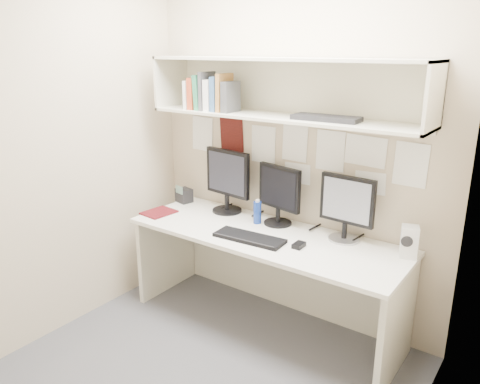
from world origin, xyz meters
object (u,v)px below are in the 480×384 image
Objects in this scene: desk at (265,280)px; speaker at (409,242)px; maroon_notebook at (159,212)px; monitor_left at (227,179)px; keyboard at (249,238)px; monitor_right at (347,205)px; monitor_center at (279,192)px; desk_phone at (184,195)px.

desk is 1.06m from speaker.
maroon_notebook is at bearing -171.30° from desk.
keyboard is (0.47, -0.38, -0.26)m from monitor_left.
monitor_center is at bearing -176.59° from monitor_right.
monitor_right reaches higher than speaker.
maroon_notebook reaches higher than desk.
monitor_center is 0.52m from monitor_right.
monitor_center is 0.97m from speaker.
monitor_center is at bearing 96.93° from desk.
monitor_center reaches higher than keyboard.
keyboard is 3.25× the size of desk_phone.
monitor_left is at bearing -176.58° from monitor_right.
monitor_left is 0.60m from maroon_notebook.
desk is 0.82m from monitor_right.
monitor_left is at bearing 17.51° from desk_phone.
speaker is 1.33× the size of desk_phone.
desk is at bearing 14.35° from maroon_notebook.
desk_phone is at bearing 155.00° from keyboard.
monitor_center is 0.44m from keyboard.
monitor_center is 2.89× the size of desk_phone.
desk is 1.05m from desk_phone.
desk_phone reaches higher than maroon_notebook.
keyboard is at bearing -99.92° from desk.
maroon_notebook is at bearing -132.31° from monitor_left.
maroon_notebook is at bearing -162.30° from monitor_right.
monitor_center is 0.93m from desk_phone.
monitor_center is 0.98× the size of monitor_right.
monitor_right is 1.47m from maroon_notebook.
keyboard is 1.03m from speaker.
desk is 4.05× the size of keyboard.
monitor_right is 2.21× the size of speaker.
monitor_center is 0.89× the size of keyboard.
monitor_left is 0.66m from keyboard.
keyboard is at bearing -78.53° from monitor_center.
monitor_center reaches higher than desk.
monitor_center is (-0.03, 0.22, 0.60)m from desk.
maroon_notebook is (-1.41, -0.36, -0.24)m from monitor_right.
desk is at bearing -71.43° from monitor_center.
speaker is (1.43, -0.03, -0.17)m from monitor_left.
monitor_left reaches higher than monitor_center.
desk_phone is (-0.44, -0.03, -0.21)m from monitor_left.
monitor_center is 0.98m from maroon_notebook.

